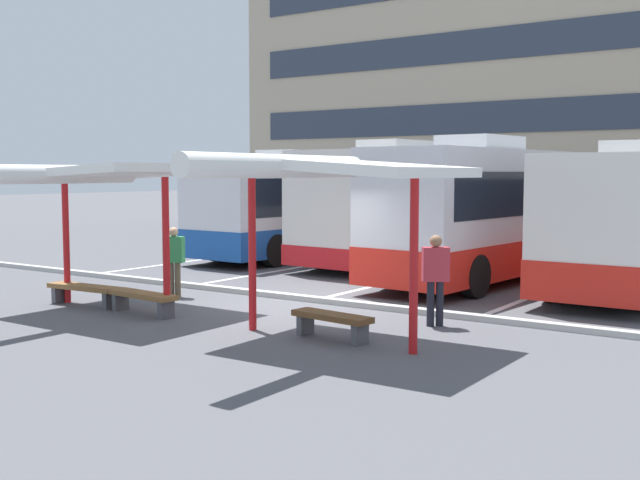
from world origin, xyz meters
TOP-DOWN VIEW (x-y plane):
  - ground_plane at (0.00, 0.00)m, footprint 160.00×160.00m
  - terminal_building at (0.03, 31.29)m, footprint 41.92×14.99m
  - coach_bus_0 at (-5.54, 8.96)m, footprint 2.99×11.00m
  - coach_bus_1 at (-1.64, 8.92)m, footprint 3.33×10.52m
  - coach_bus_2 at (2.01, 6.74)m, footprint 3.32×10.61m
  - lane_stripe_0 at (-7.69, 7.49)m, footprint 0.16×14.00m
  - lane_stripe_1 at (-3.84, 7.49)m, footprint 0.16×14.00m
  - lane_stripe_2 at (0.00, 7.49)m, footprint 0.16×14.00m
  - lane_stripe_3 at (3.84, 7.49)m, footprint 0.16×14.00m
  - waiting_shelter_0 at (-2.76, -2.86)m, footprint 4.06×5.26m
  - bench_0 at (-3.66, -2.63)m, footprint 1.86×0.54m
  - bench_1 at (-1.86, -2.63)m, footprint 1.80×0.58m
  - waiting_shelter_1 at (2.58, -2.85)m, footprint 4.26×4.90m
  - bench_2 at (2.58, -2.44)m, footprint 1.57×0.61m
  - platform_kerb at (0.00, 0.56)m, footprint 44.00×0.24m
  - waiting_passenger_0 at (-2.95, -0.66)m, footprint 0.51×0.38m
  - waiting_passenger_1 at (3.52, -0.39)m, footprint 0.52×0.47m

SIDE VIEW (x-z plane):
  - ground_plane at x=0.00m, z-range 0.00..0.00m
  - lane_stripe_0 at x=-7.69m, z-range 0.00..0.01m
  - lane_stripe_1 at x=-3.84m, z-range 0.00..0.01m
  - lane_stripe_2 at x=0.00m, z-range 0.00..0.01m
  - lane_stripe_3 at x=3.84m, z-range 0.00..0.01m
  - platform_kerb at x=0.00m, z-range 0.00..0.12m
  - bench_2 at x=2.58m, z-range 0.11..0.56m
  - bench_1 at x=-1.86m, z-range 0.11..0.56m
  - bench_0 at x=-3.66m, z-range 0.11..0.56m
  - waiting_passenger_0 at x=-2.95m, z-range 0.12..1.72m
  - waiting_passenger_1 at x=3.52m, z-range 0.14..1.84m
  - coach_bus_0 at x=-5.54m, z-range -0.15..3.43m
  - coach_bus_2 at x=2.01m, z-range -0.14..3.63m
  - coach_bus_1 at x=-1.64m, z-range -0.09..3.73m
  - waiting_shelter_0 at x=-2.76m, z-range 1.27..4.29m
  - waiting_shelter_1 at x=2.58m, z-range 1.31..4.49m
  - terminal_building at x=0.03m, z-range -1.37..19.51m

